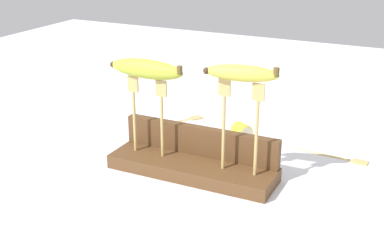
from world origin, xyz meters
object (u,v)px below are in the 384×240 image
Objects in this scene: fork_stand_right at (239,120)px; banana_raised_right at (241,74)px; fork_fallen_near at (340,157)px; fork_fallen_far at (181,120)px; fork_stand_left at (147,110)px; banana_raised_left at (145,69)px; banana_chunk_near at (242,131)px.

banana_raised_right is at bearing -171.56° from fork_stand_right.
fork_fallen_near is 1.17× the size of fork_fallen_far.
banana_raised_right is 0.99× the size of fork_fallen_far.
fork_fallen_far is at bearing 134.23° from banana_raised_right.
fork_stand_right is 1.29× the size of banana_raised_right.
banana_raised_right is (-0.00, -0.00, 0.10)m from fork_stand_right.
banana_raised_left reaches higher than fork_stand_left.
fork_fallen_near and fork_fallen_far have the same top height.
banana_raised_left is (-0.22, 0.00, 0.08)m from fork_stand_right.
banana_raised_right is at bearing -126.11° from fork_fallen_near.
banana_raised_left is 0.51m from fork_fallen_near.
fork_fallen_far is at bearing 166.84° from banana_chunk_near.
fork_fallen_far is at bearing 134.24° from fork_stand_right.
fork_stand_right is 0.24m from banana_raised_left.
fork_fallen_near is at bearing -2.44° from banana_chunk_near.
banana_chunk_near is at bearing -13.16° from fork_fallen_far.
fork_fallen_far is at bearing 172.76° from fork_fallen_near.
fork_stand_left is 0.09m from banana_raised_left.
fork_stand_left is at bearing -149.12° from fork_fallen_near.
banana_raised_right is (0.22, -0.00, 0.02)m from banana_raised_left.
fork_stand_right is 1.09× the size of fork_fallen_near.
fork_stand_right is 1.09× the size of banana_raised_left.
fork_fallen_near is (0.39, 0.24, -0.23)m from banana_raised_left.
fork_fallen_far is 0.21m from banana_chunk_near.
banana_raised_right is 2.70× the size of banana_chunk_near.
banana_chunk_near reaches higher than fork_fallen_far.
fork_fallen_near is at bearing 53.90° from fork_stand_right.
fork_fallen_near is 0.46m from fork_fallen_far.
banana_raised_left is 1.00× the size of fork_fallen_near.
fork_fallen_far is (-0.06, 0.29, -0.23)m from banana_raised_left.
fork_fallen_near is 0.26m from banana_chunk_near.
fork_stand_right is at bearing 8.44° from banana_raised_right.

